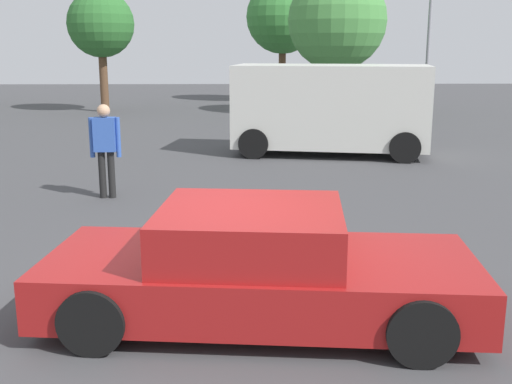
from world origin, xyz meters
TOP-DOWN VIEW (x-y plane):
  - ground_plane at (0.00, 0.00)m, footprint 80.00×80.00m
  - sedan_foreground at (0.22, -0.25)m, footprint 4.54×2.28m
  - van_white at (2.36, 9.92)m, footprint 5.21×3.00m
  - pedestrian at (-2.46, 5.19)m, footprint 0.57×0.26m
  - light_post_near at (7.23, 18.25)m, footprint 0.44×0.44m
  - tree_back_center at (-5.77, 20.82)m, footprint 2.76×2.76m
  - tree_back_right at (3.86, 19.35)m, footprint 3.91×3.91m
  - tree_far_right at (2.09, 25.48)m, footprint 3.55×3.55m

SIDE VIEW (x-z plane):
  - ground_plane at x=0.00m, z-range 0.00..0.00m
  - sedan_foreground at x=0.22m, z-range -0.04..1.16m
  - pedestrian at x=-2.46m, z-range 0.17..1.92m
  - van_white at x=2.36m, z-range 0.09..2.39m
  - tree_back_center at x=-5.77m, z-range 1.10..6.12m
  - tree_back_right at x=3.86m, z-range 0.87..6.56m
  - light_post_near at x=7.23m, z-range 1.06..6.57m
  - tree_far_right at x=2.09m, z-range 1.15..7.05m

